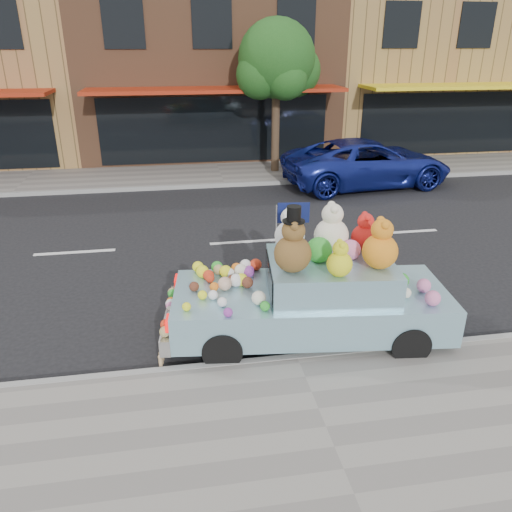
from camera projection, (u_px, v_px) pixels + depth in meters
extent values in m
plane|color=black|center=(247.00, 242.00, 12.04)|extent=(120.00, 120.00, 0.00)
cube|color=gray|center=(326.00, 430.00, 6.13)|extent=(60.00, 3.00, 0.12)
cube|color=gray|center=(220.00, 174.00, 17.90)|extent=(60.00, 3.00, 0.12)
cube|color=gray|center=(297.00, 359.00, 7.49)|extent=(60.00, 0.12, 0.13)
cube|color=gray|center=(225.00, 185.00, 16.54)|extent=(60.00, 0.12, 0.13)
cube|color=brown|center=(205.00, 65.00, 21.51)|extent=(10.00, 8.00, 7.00)
cube|color=black|center=(215.00, 130.00, 18.71)|extent=(8.50, 0.06, 2.40)
cube|color=#9B230E|center=(216.00, 90.00, 17.31)|extent=(9.00, 1.80, 0.12)
cube|color=black|center=(123.00, 23.00, 16.82)|extent=(1.40, 0.06, 1.60)
cube|color=black|center=(212.00, 24.00, 17.28)|extent=(1.40, 0.06, 1.60)
cube|color=black|center=(296.00, 24.00, 17.73)|extent=(1.40, 0.06, 1.60)
cube|color=olive|center=(422.00, 63.00, 23.03)|extent=(10.00, 8.00, 7.00)
cube|color=black|center=(461.00, 123.00, 20.22)|extent=(8.50, 0.06, 2.40)
cube|color=yellow|center=(480.00, 86.00, 18.83)|extent=(9.00, 1.80, 0.12)
cube|color=black|center=(402.00, 25.00, 18.34)|extent=(1.40, 0.06, 1.60)
cube|color=black|center=(477.00, 25.00, 18.79)|extent=(1.40, 0.06, 1.60)
cylinder|color=#38281C|center=(275.00, 129.00, 17.59)|extent=(0.28, 0.28, 3.20)
sphere|color=#134012|center=(276.00, 58.00, 16.67)|extent=(2.60, 2.60, 2.60)
sphere|color=#134012|center=(294.00, 70.00, 17.21)|extent=(1.80, 1.80, 1.80)
sphere|color=#134012|center=(260.00, 75.00, 16.60)|extent=(1.60, 1.60, 1.60)
sphere|color=#134012|center=(286.00, 79.00, 16.39)|extent=(1.40, 1.40, 1.40)
sphere|color=#134012|center=(264.00, 67.00, 17.29)|extent=(1.60, 1.60, 1.60)
imported|color=navy|center=(367.00, 163.00, 16.42)|extent=(5.76, 3.12, 1.53)
cylinder|color=black|center=(410.00, 344.00, 7.44)|extent=(0.62, 0.27, 0.60)
cylinder|color=black|center=(381.00, 295.00, 8.87)|extent=(0.62, 0.27, 0.60)
cylinder|color=black|center=(222.00, 350.00, 7.30)|extent=(0.62, 0.27, 0.60)
cylinder|color=black|center=(223.00, 299.00, 8.73)|extent=(0.62, 0.27, 0.60)
cube|color=#85B4C6|center=(310.00, 306.00, 7.99)|extent=(4.46, 2.17, 0.60)
cube|color=#85B4C6|center=(330.00, 275.00, 7.78)|extent=(2.06, 1.70, 0.50)
cube|color=silver|center=(171.00, 318.00, 7.94)|extent=(0.36, 1.79, 0.26)
cube|color=red|center=(168.00, 323.00, 7.19)|extent=(0.09, 0.28, 0.16)
cube|color=red|center=(177.00, 281.00, 8.44)|extent=(0.09, 0.28, 0.16)
cube|color=black|center=(270.00, 276.00, 7.74)|extent=(0.19, 1.30, 0.40)
sphere|color=brown|center=(293.00, 254.00, 7.22)|extent=(0.55, 0.55, 0.55)
sphere|color=brown|center=(293.00, 231.00, 7.08)|extent=(0.34, 0.34, 0.34)
sphere|color=brown|center=(296.00, 226.00, 6.93)|extent=(0.13, 0.13, 0.13)
sphere|color=brown|center=(292.00, 221.00, 7.15)|extent=(0.13, 0.13, 0.13)
cylinder|color=black|center=(294.00, 221.00, 7.02)|extent=(0.32, 0.32, 0.02)
cylinder|color=black|center=(294.00, 214.00, 6.98)|extent=(0.21, 0.21, 0.22)
sphere|color=beige|center=(331.00, 236.00, 7.90)|extent=(0.55, 0.55, 0.55)
sphere|color=beige|center=(333.00, 214.00, 7.76)|extent=(0.34, 0.34, 0.34)
sphere|color=beige|center=(335.00, 210.00, 7.60)|extent=(0.13, 0.13, 0.13)
sphere|color=beige|center=(331.00, 205.00, 7.82)|extent=(0.13, 0.13, 0.13)
sphere|color=orange|center=(380.00, 251.00, 7.34)|extent=(0.53, 0.53, 0.53)
sphere|color=orange|center=(382.00, 230.00, 7.20)|extent=(0.33, 0.33, 0.33)
sphere|color=orange|center=(386.00, 226.00, 7.06)|extent=(0.12, 0.12, 0.12)
sphere|color=orange|center=(380.00, 220.00, 7.26)|extent=(0.12, 0.12, 0.12)
sphere|color=red|center=(364.00, 237.00, 8.00)|extent=(0.43, 0.43, 0.43)
sphere|color=red|center=(366.00, 221.00, 7.89)|extent=(0.26, 0.26, 0.26)
sphere|color=red|center=(368.00, 218.00, 7.77)|extent=(0.10, 0.10, 0.10)
sphere|color=red|center=(364.00, 214.00, 7.94)|extent=(0.10, 0.10, 0.10)
sphere|color=white|center=(290.00, 236.00, 7.97)|extent=(0.49, 0.49, 0.49)
sphere|color=white|center=(290.00, 217.00, 7.85)|extent=(0.30, 0.30, 0.30)
sphere|color=white|center=(292.00, 214.00, 7.71)|extent=(0.11, 0.11, 0.11)
sphere|color=white|center=(289.00, 209.00, 7.90)|extent=(0.11, 0.11, 0.11)
sphere|color=yellow|center=(339.00, 264.00, 7.11)|extent=(0.37, 0.37, 0.37)
sphere|color=yellow|center=(341.00, 249.00, 7.01)|extent=(0.23, 0.23, 0.23)
sphere|color=yellow|center=(343.00, 246.00, 6.91)|extent=(0.09, 0.09, 0.09)
sphere|color=yellow|center=(339.00, 242.00, 7.05)|extent=(0.09, 0.09, 0.09)
sphere|color=#289127|center=(319.00, 250.00, 7.60)|extent=(0.40, 0.40, 0.40)
sphere|color=#CA6595|center=(351.00, 250.00, 7.69)|extent=(0.32, 0.32, 0.32)
sphere|color=#B42B13|center=(210.00, 278.00, 8.08)|extent=(0.14, 0.14, 0.14)
sphere|color=#B42B13|center=(209.00, 275.00, 8.14)|extent=(0.18, 0.18, 0.18)
sphere|color=#289127|center=(217.00, 267.00, 8.43)|extent=(0.20, 0.20, 0.20)
sphere|color=yellow|center=(202.00, 295.00, 7.55)|extent=(0.14, 0.14, 0.14)
sphere|color=yellow|center=(202.00, 271.00, 8.24)|extent=(0.21, 0.21, 0.21)
sphere|color=yellow|center=(187.00, 307.00, 7.23)|extent=(0.13, 0.13, 0.13)
sphere|color=orange|center=(237.00, 268.00, 8.41)|extent=(0.18, 0.18, 0.18)
sphere|color=silver|center=(229.00, 273.00, 8.25)|extent=(0.17, 0.17, 0.17)
sphere|color=silver|center=(213.00, 295.00, 7.55)|extent=(0.15, 0.15, 0.15)
sphere|color=yellow|center=(242.00, 280.00, 7.97)|extent=(0.21, 0.21, 0.21)
sphere|color=silver|center=(222.00, 302.00, 7.35)|extent=(0.15, 0.15, 0.15)
sphere|color=#7E2C88|center=(249.00, 270.00, 8.35)|extent=(0.16, 0.16, 0.16)
sphere|color=orange|center=(214.00, 287.00, 7.81)|extent=(0.15, 0.15, 0.15)
sphere|color=#8F814E|center=(219.00, 270.00, 8.35)|extent=(0.18, 0.18, 0.18)
sphere|color=#7E2C88|center=(249.00, 272.00, 8.25)|extent=(0.18, 0.18, 0.18)
sphere|color=#289127|center=(265.00, 306.00, 7.23)|extent=(0.15, 0.15, 0.15)
sphere|color=yellow|center=(226.00, 271.00, 8.25)|extent=(0.21, 0.21, 0.21)
sphere|color=#522617|center=(194.00, 286.00, 7.80)|extent=(0.16, 0.16, 0.16)
sphere|color=yellow|center=(198.00, 267.00, 8.44)|extent=(0.19, 0.19, 0.19)
sphere|color=#522617|center=(247.00, 282.00, 7.90)|extent=(0.19, 0.19, 0.19)
sphere|color=#8F814E|center=(218.00, 269.00, 8.38)|extent=(0.16, 0.16, 0.16)
sphere|color=#7E2C88|center=(228.00, 312.00, 7.07)|extent=(0.14, 0.14, 0.14)
sphere|color=#B42B13|center=(256.00, 265.00, 8.50)|extent=(0.21, 0.21, 0.21)
sphere|color=beige|center=(241.00, 270.00, 8.28)|extent=(0.21, 0.21, 0.21)
sphere|color=#522617|center=(233.00, 280.00, 7.96)|extent=(0.19, 0.19, 0.19)
sphere|color=silver|center=(246.00, 265.00, 8.49)|extent=(0.20, 0.20, 0.20)
sphere|color=silver|center=(236.00, 280.00, 7.94)|extent=(0.21, 0.21, 0.21)
sphere|color=beige|center=(259.00, 298.00, 7.39)|extent=(0.22, 0.22, 0.22)
sphere|color=#D8A88C|center=(225.00, 284.00, 7.80)|extent=(0.22, 0.22, 0.22)
sphere|color=#B42B13|center=(166.00, 325.00, 7.35)|extent=(0.17, 0.17, 0.17)
sphere|color=#8F814E|center=(173.00, 293.00, 8.27)|extent=(0.18, 0.18, 0.18)
sphere|color=orange|center=(166.00, 326.00, 7.37)|extent=(0.13, 0.13, 0.13)
sphere|color=silver|center=(171.00, 304.00, 7.93)|extent=(0.17, 0.17, 0.17)
sphere|color=#CA6595|center=(171.00, 305.00, 7.91)|extent=(0.16, 0.16, 0.16)
sphere|color=orange|center=(171.00, 302.00, 8.00)|extent=(0.16, 0.16, 0.16)
sphere|color=beige|center=(171.00, 306.00, 7.90)|extent=(0.13, 0.13, 0.13)
sphere|color=#289127|center=(173.00, 293.00, 8.26)|extent=(0.17, 0.17, 0.17)
sphere|color=#8F814E|center=(165.00, 332.00, 7.18)|extent=(0.16, 0.16, 0.16)
sphere|color=#522617|center=(166.00, 324.00, 7.37)|extent=(0.15, 0.15, 0.15)
sphere|color=#CA6595|center=(433.00, 298.00, 7.36)|extent=(0.24, 0.24, 0.24)
sphere|color=#289127|center=(402.00, 280.00, 7.90)|extent=(0.24, 0.24, 0.24)
sphere|color=yellow|center=(424.00, 287.00, 7.77)|extent=(0.18, 0.18, 0.18)
sphere|color=#CA6595|center=(424.00, 286.00, 7.76)|extent=(0.22, 0.22, 0.22)
sphere|color=beige|center=(406.00, 293.00, 7.59)|extent=(0.16, 0.16, 0.16)
cylinder|color=#997A54|center=(161.00, 362.00, 7.25)|extent=(0.06, 0.06, 0.17)
sphere|color=#997A54|center=(160.00, 357.00, 7.21)|extent=(0.07, 0.07, 0.07)
cylinder|color=#997A54|center=(161.00, 359.00, 7.33)|extent=(0.06, 0.06, 0.17)
sphere|color=#997A54|center=(161.00, 353.00, 7.29)|extent=(0.07, 0.07, 0.07)
cylinder|color=#997A54|center=(162.00, 355.00, 7.41)|extent=(0.06, 0.06, 0.17)
sphere|color=#997A54|center=(162.00, 350.00, 7.38)|extent=(0.07, 0.07, 0.07)
cylinder|color=#997A54|center=(163.00, 352.00, 7.50)|extent=(0.06, 0.06, 0.17)
sphere|color=#997A54|center=(162.00, 346.00, 7.46)|extent=(0.07, 0.07, 0.07)
cylinder|color=#997A54|center=(164.00, 348.00, 7.58)|extent=(0.06, 0.06, 0.17)
sphere|color=#997A54|center=(163.00, 343.00, 7.54)|extent=(0.07, 0.07, 0.07)
cylinder|color=#997A54|center=(164.00, 345.00, 7.66)|extent=(0.06, 0.06, 0.17)
sphere|color=#997A54|center=(164.00, 340.00, 7.62)|extent=(0.07, 0.07, 0.07)
cylinder|color=#997A54|center=(165.00, 342.00, 7.74)|extent=(0.06, 0.06, 0.17)
sphere|color=#997A54|center=(164.00, 337.00, 7.70)|extent=(0.07, 0.07, 0.07)
cylinder|color=#997A54|center=(166.00, 339.00, 7.82)|extent=(0.06, 0.06, 0.17)
sphere|color=#997A54|center=(165.00, 334.00, 7.79)|extent=(0.07, 0.07, 0.07)
cylinder|color=#997A54|center=(166.00, 336.00, 7.91)|extent=(0.06, 0.06, 0.17)
sphere|color=#997A54|center=(166.00, 330.00, 7.87)|extent=(0.07, 0.07, 0.07)
cylinder|color=#997A54|center=(167.00, 333.00, 7.99)|extent=(0.06, 0.06, 0.17)
sphere|color=#997A54|center=(166.00, 327.00, 7.95)|extent=(0.07, 0.07, 0.07)
cylinder|color=#997A54|center=(167.00, 330.00, 8.07)|extent=(0.06, 0.06, 0.17)
sphere|color=#997A54|center=(167.00, 325.00, 8.03)|extent=(0.07, 0.07, 0.07)
cylinder|color=#997A54|center=(168.00, 327.00, 8.15)|extent=(0.06, 0.06, 0.17)
sphere|color=#997A54|center=(168.00, 322.00, 8.11)|extent=(0.07, 0.07, 0.07)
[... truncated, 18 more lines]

